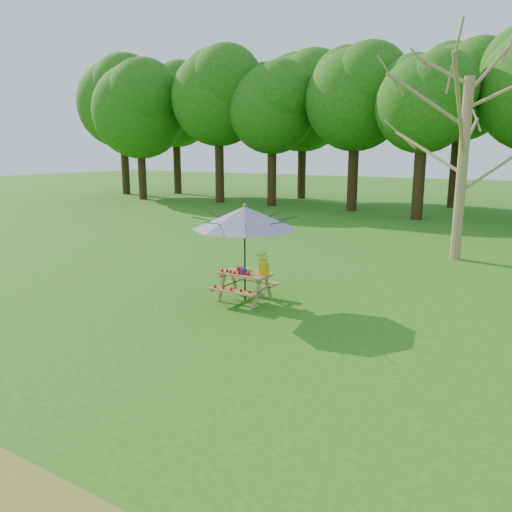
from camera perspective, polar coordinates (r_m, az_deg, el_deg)
The scene contains 7 objects.
ground at distance 8.46m, azimuth -15.69°, elevation -12.50°, with size 120.00×120.00×0.00m, color #246D14.
treeline at distance 28.11m, azimuth 20.68°, elevation 20.60°, with size 60.00×12.00×16.00m, color #17550E, non-canonical shape.
picnic_table at distance 11.61m, azimuth -1.27°, elevation -3.58°, with size 1.20×1.32×0.67m.
patio_umbrella at distance 11.28m, azimuth -1.30°, elevation 4.39°, with size 2.84×2.84×2.27m.
produce_bins at distance 11.55m, azimuth -1.44°, elevation -1.62°, with size 0.33×0.42×0.13m.
tomatoes_row at distance 11.45m, azimuth -2.39°, elevation -1.85°, with size 0.77×0.13×0.07m, color red, non-canonical shape.
flower_bucket at distance 11.30m, azimuth 0.89°, elevation -0.63°, with size 0.39×0.35×0.56m.
Camera 1 is at (5.77, -5.13, 3.44)m, focal length 35.00 mm.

